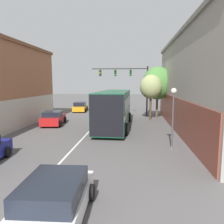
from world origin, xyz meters
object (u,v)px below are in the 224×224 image
Objects in this scene: parked_car_left_far at (80,107)px; traffic_signal_gantry at (129,79)px; street_tree_near at (151,87)px; street_tree_far at (157,83)px; street_lamp at (173,111)px; hatchback_foreground at (52,204)px; parked_car_left_near at (53,118)px; bus at (114,107)px.

traffic_signal_gantry is (7.30, -3.76, 3.99)m from parked_car_left_far.
street_tree_far is at bearing 58.66° from street_tree_near.
street_tree_near is (2.58, -3.05, -0.92)m from traffic_signal_gantry.
parked_car_left_far is 1.18× the size of street_lamp.
traffic_signal_gantry is (1.69, 22.14, 4.05)m from hatchback_foreground.
hatchback_foreground is at bearing -102.61° from street_tree_near.
parked_car_left_near is 10.93m from traffic_signal_gantry.
parked_car_left_near is 11.12m from street_tree_near.
parked_car_left_far is at bearing 120.24° from street_lamp.
street_lamp reaches higher than parked_car_left_near.
hatchback_foreground is 19.80m from street_tree_near.
parked_car_left_far is 9.13m from traffic_signal_gantry.
hatchback_foreground is 22.57m from traffic_signal_gantry.
traffic_signal_gantry is (7.33, 7.06, 3.99)m from parked_car_left_near.
bus is 2.23× the size of parked_car_left_far.
traffic_signal_gantry is 4.10m from street_tree_near.
bus is at bearing -127.35° from street_tree_far.
parked_car_left_near is 12.56m from street_tree_far.
traffic_signal_gantry is 3.85m from street_tree_far.
traffic_signal_gantry is at bearing -6.84° from hatchback_foreground.
parked_car_left_near is 0.57× the size of traffic_signal_gantry.
traffic_signal_gantry reaches higher than street_tree_near.
parked_car_left_near is at bearing 85.76° from bus.
street_tree_near is at bearing -15.09° from hatchback_foreground.
street_tree_far is (0.30, 12.53, 1.70)m from street_lamp.
bus is 13.02m from parked_car_left_far.
parked_car_left_near is 0.79× the size of street_tree_near.
parked_car_left_near is at bearing -158.01° from street_tree_near.
parked_car_left_near is 1.04× the size of street_lamp.
street_lamp reaches higher than hatchback_foreground.
parked_car_left_far is 0.64× the size of traffic_signal_gantry.
traffic_signal_gantry reaches higher than street_tree_far.
street_tree_far reaches higher than parked_car_left_near.
street_tree_far is (4.59, 6.01, 2.24)m from bus.
bus is 6.34m from parked_car_left_near.
street_tree_near is at bearing -37.82° from bus.
parked_car_left_far is 0.89× the size of street_tree_near.
bus is at bearing 123.34° from street_lamp.
traffic_signal_gantry is at bearing 154.62° from street_tree_far.
parked_car_left_far reaches higher than parked_car_left_near.
street_lamp reaches higher than bus.
street_lamp is (10.47, -7.11, 1.79)m from parked_car_left_near.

